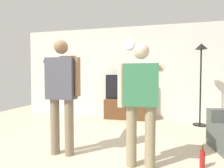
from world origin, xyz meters
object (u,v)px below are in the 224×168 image
at_px(framed_picture, 68,65).
at_px(tv_stand, 127,109).
at_px(person_standing_nearer_couch, 141,97).
at_px(television, 127,87).
at_px(floor_lamp, 201,67).
at_px(beverage_bottle, 202,159).
at_px(person_standing_nearer_lamp, 62,90).
at_px(wall_clock, 129,44).

bearing_deg(framed_picture, tv_stand, -8.42).
bearing_deg(person_standing_nearer_couch, television, 101.80).
relative_size(floor_lamp, beverage_bottle, 6.71).
xyz_separation_m(tv_stand, television, (0.00, 0.05, 0.63)).
bearing_deg(framed_picture, television, -7.11).
bearing_deg(tv_stand, television, 90.00).
bearing_deg(floor_lamp, person_standing_nearer_lamp, -137.83).
bearing_deg(television, person_standing_nearer_couch, -78.20).
xyz_separation_m(framed_picture, beverage_bottle, (3.37, -2.88, -1.45)).
relative_size(person_standing_nearer_lamp, beverage_bottle, 5.87).
distance_m(television, floor_lamp, 1.98).
bearing_deg(wall_clock, person_standing_nearer_couch, -79.13).
bearing_deg(television, person_standing_nearer_lamp, -103.53).
xyz_separation_m(wall_clock, person_standing_nearer_lamp, (-0.64, -2.89, -1.17)).
bearing_deg(beverage_bottle, television, 117.64).
xyz_separation_m(tv_stand, wall_clock, (0.00, 0.29, 1.90)).
height_order(television, wall_clock, wall_clock).
height_order(person_standing_nearer_couch, beverage_bottle, person_standing_nearer_couch).
xyz_separation_m(wall_clock, beverage_bottle, (1.38, -2.88, -2.06)).
bearing_deg(person_standing_nearer_lamp, floor_lamp, 42.17).
bearing_deg(floor_lamp, beverage_bottle, -102.19).
xyz_separation_m(person_standing_nearer_couch, beverage_bottle, (0.80, 0.14, -0.82)).
relative_size(person_standing_nearer_couch, beverage_bottle, 5.48).
height_order(framed_picture, person_standing_nearer_lamp, framed_picture).
bearing_deg(person_standing_nearer_lamp, wall_clock, 77.58).
relative_size(tv_stand, wall_clock, 4.05).
bearing_deg(wall_clock, framed_picture, 179.86).
distance_m(wall_clock, person_standing_nearer_couch, 3.31).
bearing_deg(person_standing_nearer_lamp, framed_picture, 115.07).
xyz_separation_m(tv_stand, person_standing_nearer_lamp, (-0.64, -2.60, 0.73)).
bearing_deg(wall_clock, floor_lamp, -18.64).
height_order(framed_picture, beverage_bottle, framed_picture).
xyz_separation_m(television, framed_picture, (-1.99, 0.25, 0.66)).
height_order(wall_clock, framed_picture, wall_clock).
distance_m(framed_picture, person_standing_nearer_lamp, 3.25).
bearing_deg(tv_stand, wall_clock, 90.00).
height_order(tv_stand, television, television).
bearing_deg(beverage_bottle, framed_picture, 139.49).
bearing_deg(beverage_bottle, floor_lamp, 77.81).
relative_size(television, framed_picture, 2.08).
distance_m(tv_stand, floor_lamp, 2.22).
relative_size(framed_picture, person_standing_nearer_lamp, 0.35).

